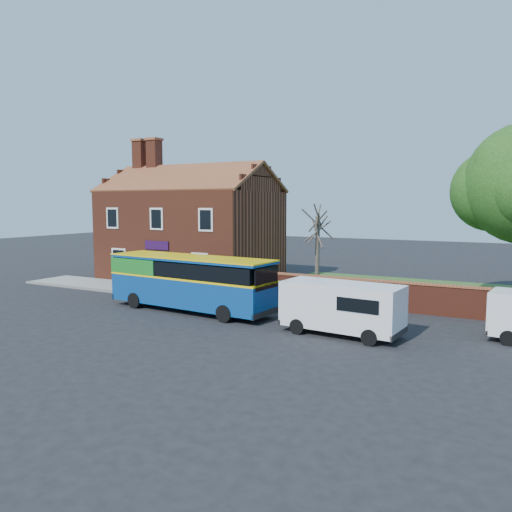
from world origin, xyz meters
The scene contains 9 objects.
ground centered at (0.00, 0.00, 0.00)m, with size 120.00×120.00×0.00m, color black.
pavement centered at (-7.00, 5.75, 0.06)m, with size 18.00×3.50×0.12m, color gray.
kerb centered at (-7.00, 4.00, 0.07)m, with size 18.00×0.15×0.14m, color slate.
grass_strip centered at (13.00, 13.00, 0.02)m, with size 26.00×12.00×0.04m, color #426B28.
shop_building centered at (-7.02, 11.50, 3.41)m, with size 12.30×8.13×10.50m.
boundary_wall centered at (13.00, 7.00, 0.81)m, with size 22.00×0.38×1.60m.
bus centered at (-0.58, 1.99, 1.64)m, with size 9.62×3.18×2.88m.
van_near centered at (8.26, 1.09, 1.25)m, with size 5.27×2.49×2.24m.
bare_tree centered at (3.72, 9.85, 2.74)m, with size 2.00×2.38×5.34m.
Camera 1 is at (14.93, -19.19, 5.63)m, focal length 35.00 mm.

